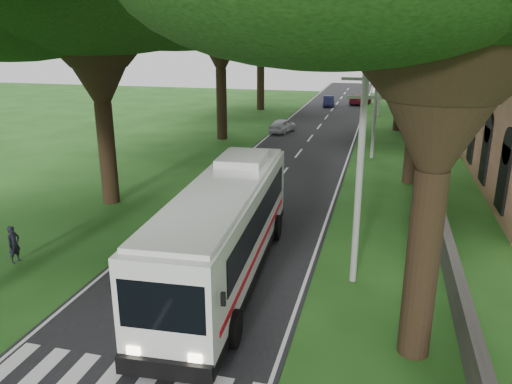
% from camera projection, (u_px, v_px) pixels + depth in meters
% --- Properties ---
extents(ground, '(140.00, 140.00, 0.00)m').
position_uv_depth(ground, '(146.00, 353.00, 14.47)').
color(ground, '#1C4614').
rests_on(ground, ground).
extents(road, '(8.00, 120.00, 0.04)m').
position_uv_depth(road, '(296.00, 156.00, 37.53)').
color(road, black).
rests_on(road, ground).
extents(property_wall, '(0.35, 50.00, 1.20)m').
position_uv_depth(property_wall, '(423.00, 159.00, 34.29)').
color(property_wall, '#383533').
rests_on(property_wall, ground).
extents(pole_near, '(1.60, 0.24, 8.00)m').
position_uv_depth(pole_near, '(360.00, 173.00, 17.43)').
color(pole_near, gray).
rests_on(pole_near, ground).
extents(pole_mid, '(1.60, 0.24, 8.00)m').
position_uv_depth(pole_mid, '(376.00, 101.00, 35.88)').
color(pole_mid, gray).
rests_on(pole_mid, ground).
extents(pole_far, '(1.60, 0.24, 8.00)m').
position_uv_depth(pole_far, '(381.00, 78.00, 54.33)').
color(pole_far, gray).
rests_on(pole_far, ground).
extents(tree_l_far, '(14.85, 14.85, 14.96)m').
position_uv_depth(tree_l_far, '(261.00, 7.00, 57.23)').
color(tree_l_far, black).
rests_on(tree_l_far, ground).
extents(tree_r_midb, '(13.56, 13.56, 13.54)m').
position_uv_depth(tree_r_midb, '(407.00, 14.00, 44.55)').
color(tree_r_midb, black).
rests_on(tree_r_midb, ground).
extents(tree_r_far, '(14.04, 14.04, 15.48)m').
position_uv_depth(tree_r_far, '(413.00, 3.00, 60.37)').
color(tree_r_far, black).
rests_on(tree_r_far, ground).
extents(coach_bus, '(3.52, 12.71, 3.71)m').
position_uv_depth(coach_bus, '(225.00, 228.00, 18.41)').
color(coach_bus, white).
rests_on(coach_bus, ground).
extents(distant_car_a, '(2.23, 3.98, 1.28)m').
position_uv_depth(distant_car_a, '(282.00, 125.00, 46.44)').
color(distant_car_a, silver).
rests_on(distant_car_a, road).
extents(distant_car_b, '(1.79, 3.98, 1.27)m').
position_uv_depth(distant_car_b, '(329.00, 101.00, 63.16)').
color(distant_car_b, navy).
rests_on(distant_car_b, road).
extents(distant_car_c, '(3.08, 4.73, 1.28)m').
position_uv_depth(distant_car_c, '(360.00, 99.00, 64.83)').
color(distant_car_c, maroon).
rests_on(distant_car_c, road).
extents(pedestrian, '(0.45, 0.61, 1.55)m').
position_uv_depth(pedestrian, '(14.00, 244.00, 19.98)').
color(pedestrian, black).
rests_on(pedestrian, ground).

